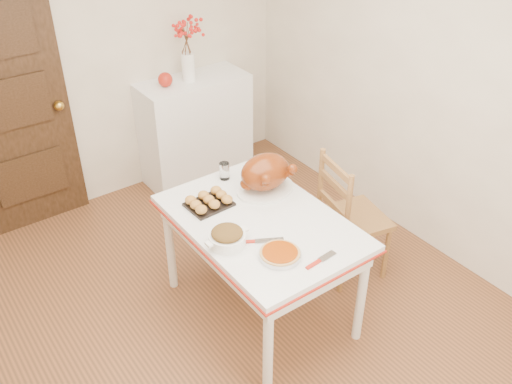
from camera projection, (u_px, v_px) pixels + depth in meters
floor at (235, 319)px, 3.92m from camera, size 3.50×4.00×0.00m
wall_back at (94, 62)px, 4.58m from camera, size 3.50×0.00×2.50m
wall_right at (432, 92)px, 4.09m from camera, size 0.00×4.00×2.50m
door_back at (13, 110)px, 4.34m from camera, size 0.85×0.06×2.06m
sideboard at (196, 130)px, 5.23m from camera, size 0.99×0.44×0.99m
kitchen_table at (260, 267)px, 3.79m from camera, size 0.90×1.32×0.79m
chair_oak at (354, 216)px, 4.10m from camera, size 0.52×0.52×0.99m
berry_vase at (187, 52)px, 4.81m from camera, size 0.26×0.26×0.51m
apple at (165, 80)px, 4.80m from camera, size 0.12×0.12×0.12m
turkey_platter at (265, 174)px, 3.78m from camera, size 0.47×0.41×0.26m
pumpkin_pie at (280, 253)px, 3.25m from camera, size 0.27×0.27×0.05m
stuffing_dish at (227, 237)px, 3.33m from camera, size 0.31×0.26×0.11m
rolls_tray at (209, 201)px, 3.68m from camera, size 0.29×0.23×0.07m
pie_server at (321, 260)px, 3.23m from camera, size 0.23×0.08×0.01m
carving_knife at (261, 241)px, 3.38m from camera, size 0.27×0.19×0.01m
drinking_glass at (224, 171)px, 3.94m from camera, size 0.08×0.08×0.12m
shaker_pair at (258, 165)px, 4.04m from camera, size 0.10×0.07×0.10m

